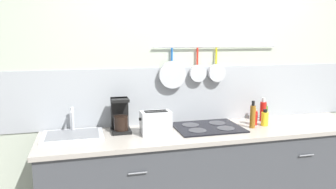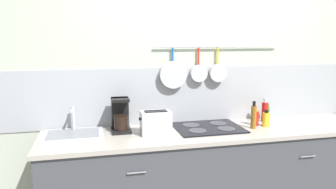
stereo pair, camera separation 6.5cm
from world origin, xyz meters
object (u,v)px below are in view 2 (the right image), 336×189
toaster (156,123)px  bottle_dish_soap (267,113)px  coffee_maker (121,117)px  bottle_olive_oil (255,118)px  bottle_sesame_oil (266,119)px  bottle_vinegar (265,111)px  bottle_cooking_wine (254,116)px

toaster → bottle_dish_soap: toaster is taller
coffee_maker → bottle_olive_oil: bearing=-4.7°
toaster → bottle_sesame_oil: 1.01m
coffee_maker → bottle_dish_soap: 1.43m
coffee_maker → bottle_sesame_oil: bearing=-7.1°
toaster → bottle_sesame_oil: toaster is taller
toaster → bottle_sesame_oil: bearing=-0.2°
toaster → bottle_dish_soap: size_ratio=1.70×
bottle_sesame_oil → bottle_vinegar: bearing=65.0°
toaster → bottle_vinegar: bearing=8.1°
bottle_dish_soap → coffee_maker: bearing=-177.5°
coffee_maker → bottle_olive_oil: (1.21, -0.10, -0.05)m
coffee_maker → bottle_sesame_oil: coffee_maker is taller
bottle_cooking_wine → bottle_vinegar: bottle_cooking_wine is taller
coffee_maker → bottle_sesame_oil: 1.30m
toaster → bottle_olive_oil: size_ratio=1.72×
bottle_cooking_wine → toaster: bearing=177.4°
toaster → bottle_olive_oil: (0.94, 0.06, -0.03)m
toaster → bottle_sesame_oil: size_ratio=1.75×
coffee_maker → bottle_vinegar: size_ratio=1.26×
bottle_dish_soap → bottle_vinegar: bearing=-135.2°
bottle_vinegar → bottle_dish_soap: size_ratio=1.45×
coffee_maker → bottle_dish_soap: bearing=2.5°
bottle_olive_oil → bottle_sesame_oil: bottle_olive_oil is taller
bottle_sesame_oil → bottle_dish_soap: size_ratio=0.97×
bottle_dish_soap → bottle_olive_oil: bearing=-143.0°
bottle_olive_oil → bottle_sesame_oil: (0.08, -0.06, -0.00)m
bottle_cooking_wine → bottle_olive_oil: size_ratio=1.58×
bottle_sesame_oil → coffee_maker: bearing=172.9°
bottle_cooking_wine → bottle_sesame_oil: bearing=13.8°
bottle_olive_oil → bottle_vinegar: bearing=33.0°
coffee_maker → bottle_dish_soap: size_ratio=1.83×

